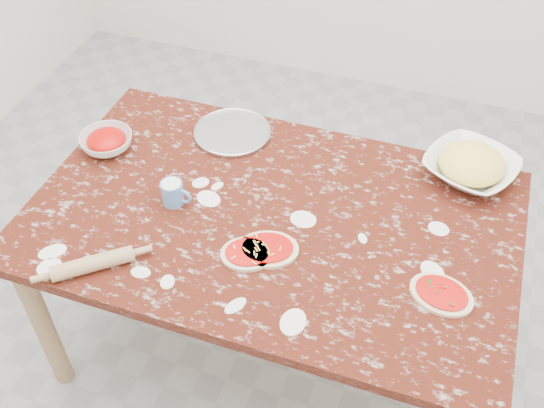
{
  "coord_description": "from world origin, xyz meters",
  "views": [
    {
      "loc": [
        0.49,
        -1.38,
        2.24
      ],
      "look_at": [
        0.0,
        0.0,
        0.8
      ],
      "focal_mm": 41.83,
      "sensor_mm": 36.0,
      "label": 1
    }
  ],
  "objects_px": {
    "cheese_bowl": "(470,168)",
    "rolling_pin": "(93,264)",
    "worktable": "(272,232)",
    "sauce_bowl": "(107,142)",
    "flour_mug": "(173,193)",
    "pizza_tray": "(232,133)"
  },
  "relations": [
    {
      "from": "cheese_bowl",
      "to": "flour_mug",
      "type": "height_order",
      "value": "flour_mug"
    },
    {
      "from": "cheese_bowl",
      "to": "rolling_pin",
      "type": "height_order",
      "value": "cheese_bowl"
    },
    {
      "from": "flour_mug",
      "to": "rolling_pin",
      "type": "relative_size",
      "value": 0.44
    },
    {
      "from": "worktable",
      "to": "cheese_bowl",
      "type": "relative_size",
      "value": 5.27
    },
    {
      "from": "sauce_bowl",
      "to": "flour_mug",
      "type": "height_order",
      "value": "flour_mug"
    },
    {
      "from": "flour_mug",
      "to": "rolling_pin",
      "type": "bearing_deg",
      "value": -106.89
    },
    {
      "from": "sauce_bowl",
      "to": "cheese_bowl",
      "type": "distance_m",
      "value": 1.31
    },
    {
      "from": "worktable",
      "to": "pizza_tray",
      "type": "xyz_separation_m",
      "value": [
        -0.28,
        0.36,
        0.09
      ]
    },
    {
      "from": "sauce_bowl",
      "to": "cheese_bowl",
      "type": "bearing_deg",
      "value": 12.65
    },
    {
      "from": "worktable",
      "to": "sauce_bowl",
      "type": "bearing_deg",
      "value": 169.75
    },
    {
      "from": "sauce_bowl",
      "to": "cheese_bowl",
      "type": "xyz_separation_m",
      "value": [
        1.27,
        0.29,
        0.01
      ]
    },
    {
      "from": "worktable",
      "to": "sauce_bowl",
      "type": "distance_m",
      "value": 0.71
    },
    {
      "from": "worktable",
      "to": "rolling_pin",
      "type": "xyz_separation_m",
      "value": [
        -0.43,
        -0.4,
        0.11
      ]
    },
    {
      "from": "pizza_tray",
      "to": "flour_mug",
      "type": "relative_size",
      "value": 2.61
    },
    {
      "from": "worktable",
      "to": "rolling_pin",
      "type": "distance_m",
      "value": 0.6
    },
    {
      "from": "flour_mug",
      "to": "cheese_bowl",
      "type": "bearing_deg",
      "value": 26.73
    },
    {
      "from": "pizza_tray",
      "to": "rolling_pin",
      "type": "distance_m",
      "value": 0.77
    },
    {
      "from": "worktable",
      "to": "pizza_tray",
      "type": "height_order",
      "value": "pizza_tray"
    },
    {
      "from": "flour_mug",
      "to": "pizza_tray",
      "type": "bearing_deg",
      "value": 83.54
    },
    {
      "from": "pizza_tray",
      "to": "sauce_bowl",
      "type": "relative_size",
      "value": 1.49
    },
    {
      "from": "pizza_tray",
      "to": "cheese_bowl",
      "type": "bearing_deg",
      "value": 3.59
    },
    {
      "from": "worktable",
      "to": "flour_mug",
      "type": "distance_m",
      "value": 0.36
    }
  ]
}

